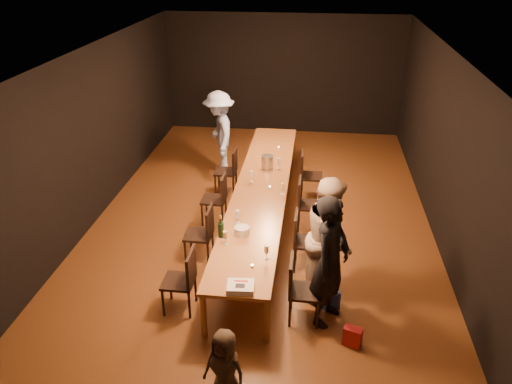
# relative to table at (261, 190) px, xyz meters

# --- Properties ---
(ground) EXTENTS (10.00, 10.00, 0.00)m
(ground) POSITION_rel_table_xyz_m (0.00, 0.00, -0.70)
(ground) COLOR #4A2212
(ground) RESTS_ON ground
(room_shell) EXTENTS (6.04, 10.04, 3.02)m
(room_shell) POSITION_rel_table_xyz_m (0.00, 0.00, 1.38)
(room_shell) COLOR black
(room_shell) RESTS_ON ground
(table) EXTENTS (0.90, 6.00, 0.75)m
(table) POSITION_rel_table_xyz_m (0.00, 0.00, 0.00)
(table) COLOR brown
(table) RESTS_ON ground
(chair_right_0) EXTENTS (0.42, 0.42, 0.93)m
(chair_right_0) POSITION_rel_table_xyz_m (0.85, -2.40, -0.24)
(chair_right_0) COLOR black
(chair_right_0) RESTS_ON ground
(chair_right_1) EXTENTS (0.42, 0.42, 0.93)m
(chair_right_1) POSITION_rel_table_xyz_m (0.85, -1.20, -0.24)
(chair_right_1) COLOR black
(chair_right_1) RESTS_ON ground
(chair_right_2) EXTENTS (0.42, 0.42, 0.93)m
(chair_right_2) POSITION_rel_table_xyz_m (0.85, 0.00, -0.24)
(chair_right_2) COLOR black
(chair_right_2) RESTS_ON ground
(chair_right_3) EXTENTS (0.42, 0.42, 0.93)m
(chair_right_3) POSITION_rel_table_xyz_m (0.85, 1.20, -0.24)
(chair_right_3) COLOR black
(chair_right_3) RESTS_ON ground
(chair_left_0) EXTENTS (0.42, 0.42, 0.93)m
(chair_left_0) POSITION_rel_table_xyz_m (-0.85, -2.40, -0.24)
(chair_left_0) COLOR black
(chair_left_0) RESTS_ON ground
(chair_left_1) EXTENTS (0.42, 0.42, 0.93)m
(chair_left_1) POSITION_rel_table_xyz_m (-0.85, -1.20, -0.24)
(chair_left_1) COLOR black
(chair_left_1) RESTS_ON ground
(chair_left_2) EXTENTS (0.42, 0.42, 0.93)m
(chair_left_2) POSITION_rel_table_xyz_m (-0.85, 0.00, -0.24)
(chair_left_2) COLOR black
(chair_left_2) RESTS_ON ground
(chair_left_3) EXTENTS (0.42, 0.42, 0.93)m
(chair_left_3) POSITION_rel_table_xyz_m (-0.85, 1.20, -0.24)
(chair_left_3) COLOR black
(chair_left_3) RESTS_ON ground
(woman_birthday) EXTENTS (0.67, 0.79, 1.83)m
(woman_birthday) POSITION_rel_table_xyz_m (1.15, -2.35, 0.21)
(woman_birthday) COLOR black
(woman_birthday) RESTS_ON ground
(woman_tan) EXTENTS (0.87, 1.02, 1.81)m
(woman_tan) POSITION_rel_table_xyz_m (1.15, -1.77, 0.20)
(woman_tan) COLOR beige
(woman_tan) RESTS_ON ground
(man_blue) EXTENTS (1.02, 1.31, 1.79)m
(man_blue) POSITION_rel_table_xyz_m (-1.15, 2.20, 0.19)
(man_blue) COLOR #98B4EB
(man_blue) RESTS_ON ground
(child) EXTENTS (0.57, 0.48, 1.01)m
(child) POSITION_rel_table_xyz_m (0.06, -3.89, -0.20)
(child) COLOR #413324
(child) RESTS_ON ground
(gift_bag_red) EXTENTS (0.25, 0.19, 0.27)m
(gift_bag_red) POSITION_rel_table_xyz_m (1.47, -2.82, -0.57)
(gift_bag_red) COLOR red
(gift_bag_red) RESTS_ON ground
(gift_bag_blue) EXTENTS (0.25, 0.21, 0.27)m
(gift_bag_blue) POSITION_rel_table_xyz_m (1.22, -2.14, -0.57)
(gift_bag_blue) COLOR #2740A9
(gift_bag_blue) RESTS_ON ground
(birthday_cake) EXTENTS (0.35, 0.29, 0.08)m
(birthday_cake) POSITION_rel_table_xyz_m (0.07, -2.84, 0.09)
(birthday_cake) COLOR white
(birthday_cake) RESTS_ON table
(plate_stack) EXTENTS (0.27, 0.27, 0.12)m
(plate_stack) POSITION_rel_table_xyz_m (-0.10, -1.58, 0.11)
(plate_stack) COLOR silver
(plate_stack) RESTS_ON table
(champagne_bottle) EXTENTS (0.08, 0.08, 0.35)m
(champagne_bottle) POSITION_rel_table_xyz_m (-0.39, -1.68, 0.22)
(champagne_bottle) COLOR black
(champagne_bottle) RESTS_ON table
(ice_bucket) EXTENTS (0.25, 0.25, 0.24)m
(ice_bucket) POSITION_rel_table_xyz_m (0.02, 0.82, 0.17)
(ice_bucket) COLOR #AFAFB3
(ice_bucket) RESTS_ON table
(wineglass_0) EXTENTS (0.06, 0.06, 0.21)m
(wineglass_0) POSITION_rel_table_xyz_m (-0.30, -1.86, 0.15)
(wineglass_0) COLOR beige
(wineglass_0) RESTS_ON table
(wineglass_1) EXTENTS (0.06, 0.06, 0.21)m
(wineglass_1) POSITION_rel_table_xyz_m (0.31, -2.15, 0.15)
(wineglass_1) COLOR beige
(wineglass_1) RESTS_ON table
(wineglass_2) EXTENTS (0.06, 0.06, 0.21)m
(wineglass_2) POSITION_rel_table_xyz_m (-0.21, -1.25, 0.15)
(wineglass_2) COLOR silver
(wineglass_2) RESTS_ON table
(wineglass_3) EXTENTS (0.06, 0.06, 0.21)m
(wineglass_3) POSITION_rel_table_xyz_m (0.38, -0.23, 0.15)
(wineglass_3) COLOR beige
(wineglass_3) RESTS_ON table
(wineglass_4) EXTENTS (0.06, 0.06, 0.21)m
(wineglass_4) POSITION_rel_table_xyz_m (-0.19, 0.19, 0.15)
(wineglass_4) COLOR silver
(wineglass_4) RESTS_ON table
(wineglass_5) EXTENTS (0.06, 0.06, 0.21)m
(wineglass_5) POSITION_rel_table_xyz_m (0.23, 0.82, 0.15)
(wineglass_5) COLOR silver
(wineglass_5) RESTS_ON table
(tealight_near) EXTENTS (0.05, 0.05, 0.03)m
(tealight_near) POSITION_rel_table_xyz_m (0.15, -2.36, 0.06)
(tealight_near) COLOR #B2B7B2
(tealight_near) RESTS_ON table
(tealight_mid) EXTENTS (0.05, 0.05, 0.03)m
(tealight_mid) POSITION_rel_table_xyz_m (0.15, -0.03, 0.06)
(tealight_mid) COLOR #B2B7B2
(tealight_mid) RESTS_ON table
(tealight_far) EXTENTS (0.05, 0.05, 0.03)m
(tealight_far) POSITION_rel_table_xyz_m (0.15, 1.82, 0.06)
(tealight_far) COLOR #B2B7B2
(tealight_far) RESTS_ON table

